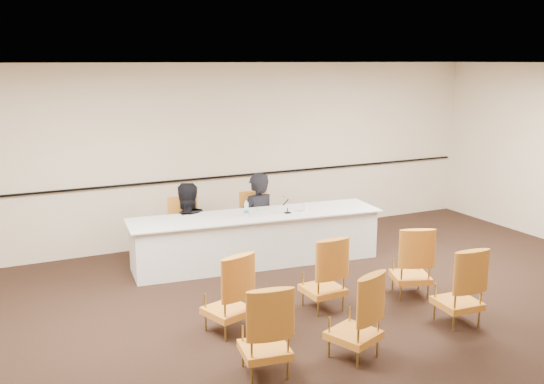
# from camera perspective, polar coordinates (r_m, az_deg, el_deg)

# --- Properties ---
(floor) EXTENTS (10.00, 10.00, 0.00)m
(floor) POSITION_cam_1_polar(r_m,az_deg,el_deg) (7.26, 7.21, -12.54)
(floor) COLOR black
(floor) RESTS_ON ground
(ceiling) EXTENTS (10.00, 10.00, 0.00)m
(ceiling) POSITION_cam_1_polar(r_m,az_deg,el_deg) (6.59, 7.92, 11.87)
(ceiling) COLOR white
(ceiling) RESTS_ON ground
(wall_back) EXTENTS (10.00, 0.04, 3.00)m
(wall_back) POSITION_cam_1_polar(r_m,az_deg,el_deg) (10.28, -4.74, 3.67)
(wall_back) COLOR beige
(wall_back) RESTS_ON ground
(wall_rail) EXTENTS (9.80, 0.04, 0.03)m
(wall_rail) POSITION_cam_1_polar(r_m,az_deg,el_deg) (10.31, -4.62, 1.45)
(wall_rail) COLOR black
(wall_rail) RESTS_ON wall_back
(panel_table) EXTENTS (3.90, 1.26, 0.77)m
(panel_table) POSITION_cam_1_polar(r_m,az_deg,el_deg) (9.22, -1.47, -4.42)
(panel_table) COLOR silver
(panel_table) RESTS_ON ground
(panelist_main) EXTENTS (0.72, 0.55, 1.78)m
(panelist_main) POSITION_cam_1_polar(r_m,az_deg,el_deg) (9.79, -1.39, -3.31)
(panelist_main) COLOR black
(panelist_main) RESTS_ON ground
(panelist_main_chair) EXTENTS (0.55, 0.55, 0.95)m
(panelist_main_chair) POSITION_cam_1_polar(r_m,az_deg,el_deg) (9.77, -1.40, -2.89)
(panelist_main_chair) COLOR orange
(panelist_main_chair) RESTS_ON ground
(panelist_second) EXTENTS (0.82, 0.64, 1.68)m
(panelist_second) POSITION_cam_1_polar(r_m,az_deg,el_deg) (9.51, -8.09, -4.11)
(panelist_second) COLOR black
(panelist_second) RESTS_ON ground
(panelist_second_chair) EXTENTS (0.55, 0.55, 0.95)m
(panelist_second_chair) POSITION_cam_1_polar(r_m,az_deg,el_deg) (9.48, -8.11, -3.49)
(panelist_second_chair) COLOR orange
(panelist_second_chair) RESTS_ON ground
(papers) EXTENTS (0.31, 0.23, 0.00)m
(papers) POSITION_cam_1_polar(r_m,az_deg,el_deg) (9.21, 0.85, -1.94)
(papers) COLOR white
(papers) RESTS_ON panel_table
(microphone) EXTENTS (0.10, 0.19, 0.26)m
(microphone) POSITION_cam_1_polar(r_m,az_deg,el_deg) (9.14, 1.47, -1.23)
(microphone) COLOR black
(microphone) RESTS_ON panel_table
(water_bottle) EXTENTS (0.07, 0.07, 0.23)m
(water_bottle) POSITION_cam_1_polar(r_m,az_deg,el_deg) (9.03, -2.43, -1.52)
(water_bottle) COLOR teal
(water_bottle) RESTS_ON panel_table
(drinking_glass) EXTENTS (0.07, 0.07, 0.10)m
(drinking_glass) POSITION_cam_1_polar(r_m,az_deg,el_deg) (8.98, -1.34, -2.01)
(drinking_glass) COLOR silver
(drinking_glass) RESTS_ON panel_table
(coffee_cup) EXTENTS (0.09, 0.09, 0.13)m
(coffee_cup) POSITION_cam_1_polar(r_m,az_deg,el_deg) (9.30, 3.18, -1.43)
(coffee_cup) COLOR white
(coffee_cup) RESTS_ON panel_table
(aud_chair_front_left) EXTENTS (0.63, 0.63, 0.95)m
(aud_chair_front_left) POSITION_cam_1_polar(r_m,az_deg,el_deg) (6.95, -4.22, -9.37)
(aud_chair_front_left) COLOR orange
(aud_chair_front_left) RESTS_ON ground
(aud_chair_front_mid) EXTENTS (0.52, 0.52, 0.95)m
(aud_chair_front_mid) POSITION_cam_1_polar(r_m,az_deg,el_deg) (7.56, 4.83, -7.54)
(aud_chair_front_mid) COLOR orange
(aud_chair_front_mid) RESTS_ON ground
(aud_chair_front_right) EXTENTS (0.64, 0.64, 0.95)m
(aud_chair_front_right) POSITION_cam_1_polar(r_m,az_deg,el_deg) (8.17, 12.97, -6.30)
(aud_chair_front_right) COLOR orange
(aud_chair_front_right) RESTS_ON ground
(aud_chair_back_left) EXTENTS (0.57, 0.57, 0.95)m
(aud_chair_back_left) POSITION_cam_1_polar(r_m,az_deg,el_deg) (6.06, -0.69, -12.71)
(aud_chair_back_left) COLOR orange
(aud_chair_back_left) RESTS_ON ground
(aud_chair_back_mid) EXTENTS (0.65, 0.65, 0.95)m
(aud_chair_back_mid) POSITION_cam_1_polar(r_m,az_deg,el_deg) (6.42, 7.74, -11.34)
(aud_chair_back_mid) COLOR orange
(aud_chair_back_mid) RESTS_ON ground
(aud_chair_back_right) EXTENTS (0.54, 0.54, 0.95)m
(aud_chair_back_right) POSITION_cam_1_polar(r_m,az_deg,el_deg) (7.46, 17.14, -8.35)
(aud_chair_back_right) COLOR orange
(aud_chair_back_right) RESTS_ON ground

